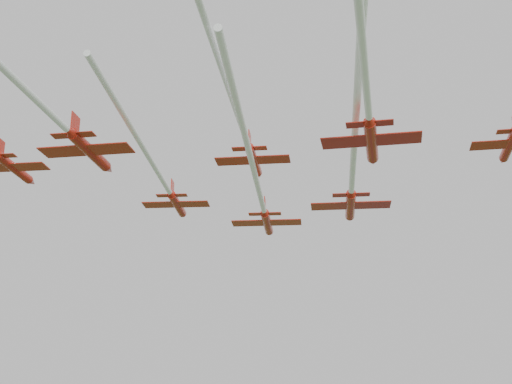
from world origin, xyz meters
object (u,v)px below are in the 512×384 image
(jet_row2_left, at_px, (163,180))
(jet_row4_right, at_px, (366,85))
(jet_row2_right, at_px, (353,165))
(jet_row4_left, at_px, (38,101))
(jet_lead, at_px, (259,193))
(jet_row3_mid, at_px, (239,119))

(jet_row2_left, height_order, jet_row4_right, jet_row2_left)
(jet_row2_right, relative_size, jet_row4_left, 1.27)
(jet_row2_left, height_order, jet_row4_left, jet_row2_left)
(jet_lead, bearing_deg, jet_row2_left, -155.01)
(jet_row2_left, xyz_separation_m, jet_row3_mid, (13.34, -12.76, 0.57))
(jet_row2_left, bearing_deg, jet_row4_left, -98.67)
(jet_row4_left, xyz_separation_m, jet_row4_right, (24.93, 4.69, 0.19))
(jet_row2_right, xyz_separation_m, jet_row4_right, (4.35, -21.96, -1.97))
(jet_lead, distance_m, jet_row4_right, 34.92)
(jet_row2_left, bearing_deg, jet_row4_right, -53.28)
(jet_row2_left, height_order, jet_row2_right, jet_row2_left)
(jet_row2_left, relative_size, jet_row4_right, 0.87)
(jet_row3_mid, bearing_deg, jet_row4_left, -137.01)
(jet_row2_right, height_order, jet_row4_right, jet_row2_right)
(jet_row4_right, bearing_deg, jet_lead, 113.64)
(jet_row2_right, distance_m, jet_row4_left, 33.74)
(jet_lead, relative_size, jet_row4_left, 1.19)
(jet_row3_mid, distance_m, jet_row4_left, 19.45)
(jet_row2_right, bearing_deg, jet_row3_mid, -138.13)
(jet_lead, height_order, jet_row2_left, jet_lead)
(jet_row3_mid, relative_size, jet_row4_left, 1.01)
(jet_lead, distance_m, jet_row4_left, 36.06)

